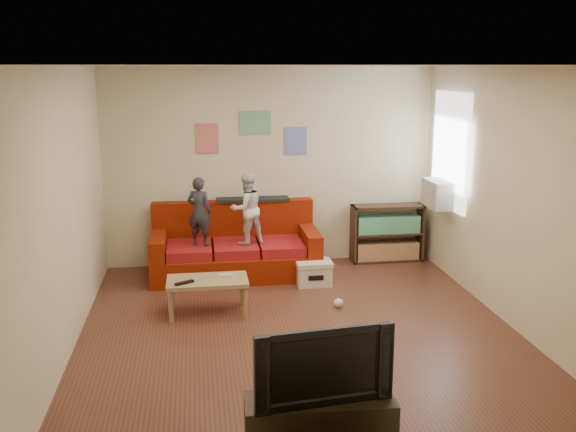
{
  "coord_description": "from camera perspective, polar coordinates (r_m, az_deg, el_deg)",
  "views": [
    {
      "loc": [
        -1.0,
        -6.15,
        2.69
      ],
      "look_at": [
        0.0,
        0.8,
        1.05
      ],
      "focal_mm": 40.0,
      "sensor_mm": 36.0,
      "label": 1
    }
  ],
  "objects": [
    {
      "name": "room_shell",
      "position": [
        6.37,
        1.03,
        1.01
      ],
      "size": [
        4.52,
        5.02,
        2.72
      ],
      "color": "brown",
      "rests_on": "ground"
    },
    {
      "name": "artwork_left",
      "position": [
        8.69,
        -7.21,
        6.83
      ],
      "size": [
        0.3,
        0.01,
        0.4
      ],
      "primitive_type": "cube",
      "color": "#D87266",
      "rests_on": "room_shell"
    },
    {
      "name": "artwork_right",
      "position": [
        8.79,
        0.7,
        6.69
      ],
      "size": [
        0.3,
        0.01,
        0.38
      ],
      "primitive_type": "cube",
      "color": "#727FCC",
      "rests_on": "room_shell"
    },
    {
      "name": "tissue",
      "position": [
        7.41,
        4.5,
        -7.73
      ],
      "size": [
        0.11,
        0.11,
        0.11
      ],
      "primitive_type": "sphere",
      "rotation": [
        0.0,
        0.0,
        0.05
      ],
      "color": "silver",
      "rests_on": "ground"
    },
    {
      "name": "sofa",
      "position": [
        8.52,
        -4.73,
        -3.04
      ],
      "size": [
        2.17,
        1.0,
        0.95
      ],
      "color": "maroon",
      "rests_on": "ground"
    },
    {
      "name": "artwork_center",
      "position": [
        8.7,
        -2.92,
        8.26
      ],
      "size": [
        0.42,
        0.01,
        0.32
      ],
      "primitive_type": "cube",
      "color": "#72B27F",
      "rests_on": "room_shell"
    },
    {
      "name": "tv_stand",
      "position": [
        4.82,
        2.84,
        -18.01
      ],
      "size": [
        1.08,
        0.4,
        0.4
      ],
      "primitive_type": "cube",
      "rotation": [
        0.0,
        0.0,
        -0.04
      ],
      "color": "#342A17",
      "rests_on": "ground"
    },
    {
      "name": "file_box",
      "position": [
        8.12,
        2.29,
        -5.04
      ],
      "size": [
        0.45,
        0.34,
        0.31
      ],
      "color": "silver",
      "rests_on": "ground"
    },
    {
      "name": "child_a",
      "position": [
        8.2,
        -7.88,
        0.4
      ],
      "size": [
        0.38,
        0.33,
        0.89
      ],
      "primitive_type": "imported",
      "rotation": [
        0.0,
        0.0,
        2.71
      ],
      "color": "#262A32",
      "rests_on": "sofa"
    },
    {
      "name": "game_controller",
      "position": [
        7.21,
        -5.6,
        -5.28
      ],
      "size": [
        0.16,
        0.06,
        0.03
      ],
      "primitive_type": "cube",
      "rotation": [
        0.0,
        0.0,
        -0.1
      ],
      "color": "silver",
      "rests_on": "coffee_table"
    },
    {
      "name": "child_b",
      "position": [
        8.21,
        -3.7,
        0.66
      ],
      "size": [
        0.55,
        0.5,
        0.92
      ],
      "primitive_type": "imported",
      "rotation": [
        0.0,
        0.0,
        3.55
      ],
      "color": "silver",
      "rests_on": "sofa"
    },
    {
      "name": "bookshelf",
      "position": [
        9.15,
        8.78,
        -1.76
      ],
      "size": [
        1.01,
        0.3,
        0.8
      ],
      "color": "#3D2618",
      "rests_on": "ground"
    },
    {
      "name": "television",
      "position": [
        4.58,
        2.91,
        -12.81
      ],
      "size": [
        1.0,
        0.25,
        0.57
      ],
      "primitive_type": "imported",
      "rotation": [
        0.0,
        0.0,
        0.12
      ],
      "color": "black",
      "rests_on": "tv_stand"
    },
    {
      "name": "coffee_table",
      "position": [
        7.19,
        -7.17,
        -6.02
      ],
      "size": [
        0.89,
        0.49,
        0.4
      ],
      "color": "tan",
      "rests_on": "ground"
    },
    {
      "name": "remote",
      "position": [
        7.05,
        -9.21,
        -5.87
      ],
      "size": [
        0.22,
        0.16,
        0.02
      ],
      "primitive_type": "cube",
      "rotation": [
        0.0,
        0.0,
        0.52
      ],
      "color": "black",
      "rests_on": "coffee_table"
    },
    {
      "name": "window",
      "position": [
        8.5,
        14.2,
        5.66
      ],
      "size": [
        0.04,
        1.08,
        1.48
      ],
      "primitive_type": "cube",
      "color": "white",
      "rests_on": "room_shell"
    },
    {
      "name": "ac_unit",
      "position": [
        8.55,
        13.25,
        1.94
      ],
      "size": [
        0.28,
        0.55,
        0.35
      ],
      "primitive_type": "cube",
      "color": "#B7B2A3",
      "rests_on": "window"
    }
  ]
}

